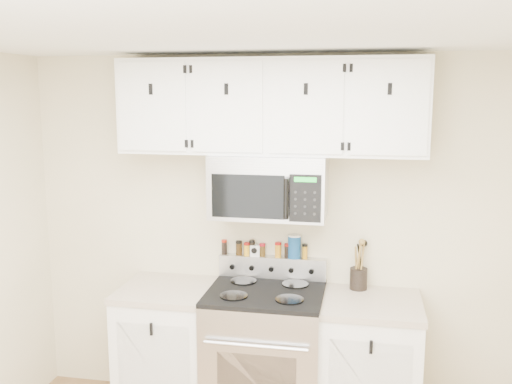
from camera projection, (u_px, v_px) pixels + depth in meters
The scene contains 19 objects.
back_wall at pixel (273, 235), 4.02m from camera, with size 3.50×0.01×2.50m, color #BEB48F.
ceiling at pixel (200, 23), 2.12m from camera, with size 3.50×3.50×0.01m, color white.
range at pixel (265, 356), 3.84m from camera, with size 0.76×0.65×1.10m.
base_cabinet_left at pixel (169, 349), 4.00m from camera, with size 0.64×0.62×0.92m.
base_cabinet_right at pixel (369, 367), 3.74m from camera, with size 0.64×0.62×0.92m.
microwave at pixel (269, 186), 3.77m from camera, with size 0.76×0.44×0.42m.
upper_cabinets at pixel (270, 107), 3.71m from camera, with size 2.00×0.35×0.62m.
utensil_crock at pixel (359, 277), 3.87m from camera, with size 0.12×0.12×0.34m.
kitchen_timer at pixel (255, 250), 4.03m from camera, with size 0.07×0.06×0.08m, color white.
salt_canister at pixel (294, 246), 3.97m from camera, with size 0.09×0.09×0.17m.
spice_jar_0 at pixel (224, 247), 4.07m from camera, with size 0.04×0.04×0.10m.
spice_jar_1 at pixel (239, 248), 4.05m from camera, with size 0.04×0.04×0.10m.
spice_jar_2 at pixel (247, 249), 4.04m from camera, with size 0.04×0.04×0.09m.
spice_jar_3 at pixel (252, 248), 4.03m from camera, with size 0.04×0.04×0.11m.
spice_jar_4 at pixel (262, 250), 4.02m from camera, with size 0.04×0.04×0.09m.
spice_jar_5 at pixel (278, 250), 4.00m from camera, with size 0.05×0.05×0.11m.
spice_jar_6 at pixel (287, 251), 3.98m from camera, with size 0.04×0.04×0.10m.
spice_jar_7 at pixel (293, 251), 3.98m from camera, with size 0.04×0.04×0.10m.
spice_jar_8 at pixel (305, 251), 3.96m from camera, with size 0.04×0.04×0.10m.
Camera 1 is at (0.62, -2.12, 2.24)m, focal length 40.00 mm.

